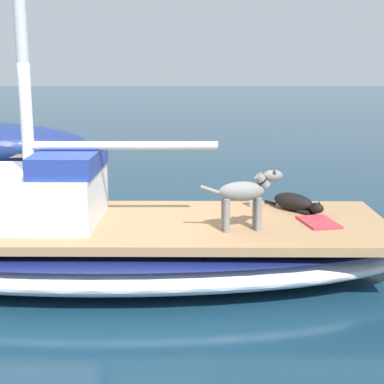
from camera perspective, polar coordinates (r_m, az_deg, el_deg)
The scene contains 8 objects.
ground_plane at distance 7.17m, azimuth -8.09°, elevation -7.91°, with size 120.00×120.00×0.00m, color #143347.
sailboat_main at distance 7.07m, azimuth -8.17°, elevation -5.36°, with size 2.60×7.27×0.66m.
cabin_house at distance 7.15m, azimuth -17.22°, elevation -0.03°, with size 1.43×2.24×0.84m.
dog_grey at distance 6.45m, azimuth 5.31°, elevation -0.13°, with size 0.30×0.94×0.70m.
dog_black at distance 7.46m, azimuth 10.14°, elevation -1.03°, with size 0.79×0.67×0.22m.
deck_winch at distance 7.60m, azimuth 6.25°, elevation -0.71°, with size 0.16×0.16×0.21m.
deck_towel at distance 6.94m, azimuth 12.35°, elevation -2.92°, with size 0.56×0.36×0.03m, color #C6333D.
mooring_buoy at distance 10.33m, azimuth -11.16°, elevation -0.41°, with size 0.44×0.44×0.44m, color yellow.
Camera 1 is at (-6.66, -0.97, 2.49)m, focal length 54.20 mm.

